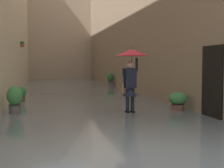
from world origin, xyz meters
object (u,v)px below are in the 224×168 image
(potted_plant_far_right, at_px, (15,99))
(potted_plant_near_right, at_px, (21,94))
(person_wading, at_px, (131,66))
(potted_plant_mid_left, at_px, (110,79))
(potted_plant_far_left, at_px, (178,101))

(potted_plant_far_right, height_order, potted_plant_near_right, potted_plant_far_right)
(person_wading, xyz_separation_m, potted_plant_mid_left, (-1.84, -11.51, -1.04))
(potted_plant_near_right, bearing_deg, potted_plant_far_right, 89.84)
(potted_plant_far_right, distance_m, potted_plant_far_left, 5.43)
(potted_plant_far_right, xyz_separation_m, potted_plant_mid_left, (-5.54, -10.90, 0.01))
(person_wading, xyz_separation_m, potted_plant_far_left, (-1.70, -0.06, -1.18))
(potted_plant_mid_left, bearing_deg, person_wading, 80.91)
(potted_plant_near_right, relative_size, potted_plant_far_left, 0.99)
(person_wading, bearing_deg, potted_plant_far_left, -178.04)
(person_wading, height_order, potted_plant_near_right, person_wading)
(potted_plant_far_right, relative_size, potted_plant_mid_left, 0.96)
(potted_plant_far_left, height_order, potted_plant_mid_left, potted_plant_mid_left)
(potted_plant_near_right, bearing_deg, potted_plant_far_left, 145.90)
(person_wading, height_order, potted_plant_mid_left, person_wading)
(potted_plant_far_right, xyz_separation_m, potted_plant_far_left, (-5.40, 0.55, -0.13))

